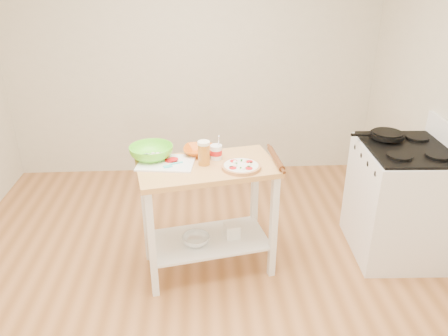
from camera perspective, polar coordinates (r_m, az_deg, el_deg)
name	(u,v)px	position (r m, az deg, el deg)	size (l,w,h in m)	color
room_shell	(189,125)	(2.61, -4.64, 5.67)	(4.04, 4.54, 2.74)	#B37442
prep_island	(207,197)	(3.27, -2.19, -3.77)	(1.08, 0.73, 0.90)	tan
gas_stove	(399,200)	(3.82, 21.85, -3.96)	(0.69, 0.80, 1.11)	white
skillet	(386,135)	(3.72, 20.43, 4.06)	(0.42, 0.27, 0.03)	black
pizza	(241,166)	(3.09, 2.26, 0.23)	(0.28, 0.28, 0.04)	tan
cutting_board	(166,162)	(3.20, -7.57, 0.75)	(0.44, 0.35, 0.04)	white
spatula	(172,165)	(3.13, -6.78, 0.44)	(0.14, 0.10, 0.01)	#42D9DB
knife	(147,155)	(3.32, -9.98, 1.72)	(0.26, 0.12, 0.01)	silver
orange_bowl	(199,151)	(3.32, -3.30, 2.26)	(0.23, 0.23, 0.06)	#D0590E
green_bowl	(151,152)	(3.27, -9.46, 2.01)	(0.32, 0.32, 0.10)	#66E32B
beer_pint	(204,153)	(3.12, -2.64, 1.98)	(0.09, 0.09, 0.18)	#B86E22
yogurt_tub	(216,152)	(3.22, -1.04, 2.10)	(0.09, 0.09, 0.19)	white
rolling_pin	(276,158)	(3.22, 6.77, 1.27)	(0.04, 0.04, 0.38)	#5E3015
shelf_glass_bowl	(196,240)	(3.40, -3.69, -9.33)	(0.21, 0.21, 0.07)	silver
shelf_bin	(232,230)	(3.46, 1.05, -8.16)	(0.11, 0.11, 0.11)	white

